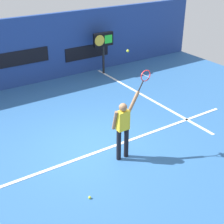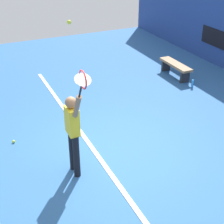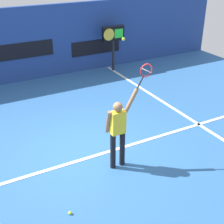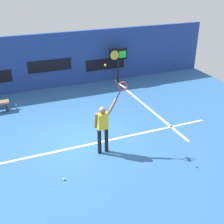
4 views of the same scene
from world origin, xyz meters
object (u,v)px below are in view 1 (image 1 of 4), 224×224
at_px(tennis_player, 123,126).
at_px(spare_ball, 90,197).
at_px(scoreboard_clock, 103,42).
at_px(tennis_racket, 145,77).
at_px(tennis_ball, 128,51).

relative_size(tennis_player, spare_ball, 28.50).
bearing_deg(scoreboard_clock, tennis_player, -117.47).
xyz_separation_m(tennis_racket, scoreboard_clock, (2.44, 6.00, -0.79)).
distance_m(tennis_racket, scoreboard_clock, 6.53).
xyz_separation_m(tennis_player, scoreboard_clock, (3.12, 6.00, 0.48)).
bearing_deg(tennis_racket, spare_ball, -157.49).
relative_size(tennis_ball, spare_ball, 1.00).
bearing_deg(tennis_player, tennis_ball, 6.66).
bearing_deg(scoreboard_clock, tennis_racket, -112.14).
height_order(tennis_racket, scoreboard_clock, tennis_racket).
distance_m(scoreboard_clock, spare_ball, 8.52).
distance_m(tennis_ball, spare_ball, 3.60).
bearing_deg(tennis_player, spare_ball, -149.35).
xyz_separation_m(scoreboard_clock, spare_ball, (-4.72, -6.95, -1.45)).
xyz_separation_m(tennis_player, tennis_racket, (0.68, -0.00, 1.26)).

